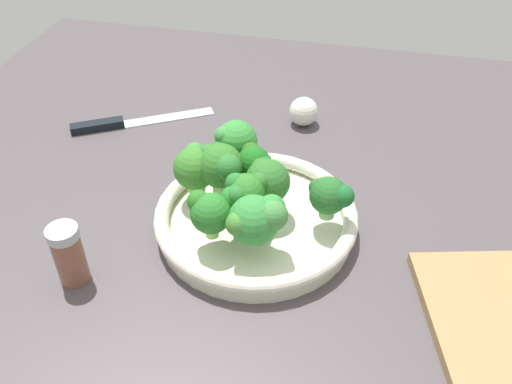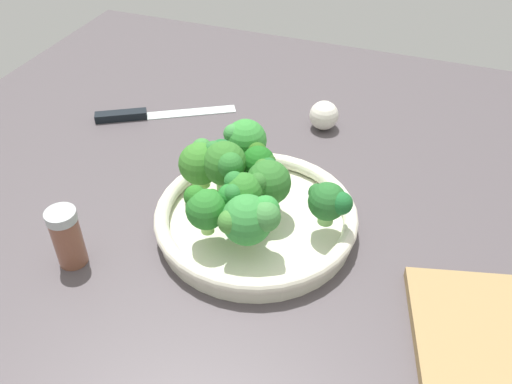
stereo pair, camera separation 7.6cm
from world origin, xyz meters
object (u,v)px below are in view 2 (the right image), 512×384
(broccoli_floret_5, at_px, (244,140))
(broccoli_floret_6, at_px, (250,219))
(broccoli_floret_4, at_px, (201,163))
(broccoli_floret_1, at_px, (328,202))
(bowl, at_px, (256,218))
(cutting_board, at_px, (492,364))
(broccoli_floret_3, at_px, (240,193))
(knife, at_px, (147,114))
(broccoli_floret_0, at_px, (205,207))
(broccoli_floret_2, at_px, (259,163))
(garlic_bulb, at_px, (324,115))
(pepper_shaker, at_px, (67,237))
(broccoli_floret_7, at_px, (268,180))
(broccoli_floret_8, at_px, (224,162))

(broccoli_floret_5, height_order, broccoli_floret_6, broccoli_floret_5)
(broccoli_floret_4, distance_m, broccoli_floret_5, 0.08)
(broccoli_floret_6, bearing_deg, broccoli_floret_1, 130.65)
(bowl, relative_size, broccoli_floret_4, 4.19)
(broccoli_floret_4, xyz_separation_m, cutting_board, (0.15, 0.43, -0.07))
(broccoli_floret_3, relative_size, cutting_board, 0.27)
(broccoli_floret_6, bearing_deg, knife, -131.54)
(broccoli_floret_5, distance_m, cutting_board, 0.45)
(broccoli_floret_0, xyz_separation_m, broccoli_floret_4, (-0.09, -0.05, -0.00))
(knife, bearing_deg, broccoli_floret_2, 60.08)
(broccoli_floret_3, bearing_deg, garlic_bulb, 174.18)
(broccoli_floret_2, height_order, broccoli_floret_5, broccoli_floret_5)
(broccoli_floret_1, bearing_deg, knife, -117.60)
(broccoli_floret_1, distance_m, broccoli_floret_6, 0.11)
(bowl, bearing_deg, pepper_shaker, -54.88)
(bowl, bearing_deg, broccoli_floret_7, 150.97)
(broccoli_floret_2, height_order, broccoli_floret_3, broccoli_floret_3)
(broccoli_floret_5, relative_size, broccoli_floret_7, 0.99)
(broccoli_floret_8, bearing_deg, broccoli_floret_3, 40.87)
(broccoli_floret_2, distance_m, broccoli_floret_3, 0.08)
(broccoli_floret_1, height_order, broccoli_floret_6, broccoli_floret_6)
(bowl, distance_m, broccoli_floret_1, 0.12)
(broccoli_floret_3, distance_m, broccoli_floret_6, 0.05)
(bowl, height_order, broccoli_floret_8, broccoli_floret_8)
(knife, bearing_deg, broccoli_floret_8, 51.88)
(bowl, bearing_deg, cutting_board, 69.47)
(broccoli_floret_7, bearing_deg, knife, -122.32)
(broccoli_floret_3, height_order, broccoli_floret_6, same)
(broccoli_floret_1, xyz_separation_m, broccoli_floret_5, (-0.09, -0.16, 0.01))
(broccoli_floret_1, relative_size, broccoli_floret_8, 0.80)
(broccoli_floret_0, bearing_deg, garlic_bulb, 169.52)
(garlic_bulb, bearing_deg, pepper_shaker, -27.36)
(broccoli_floret_1, relative_size, pepper_shaker, 0.72)
(broccoli_floret_1, relative_size, garlic_bulb, 1.21)
(broccoli_floret_3, distance_m, broccoli_floret_7, 0.05)
(broccoli_floret_1, bearing_deg, broccoli_floret_2, -111.37)
(broccoli_floret_4, height_order, garlic_bulb, broccoli_floret_4)
(pepper_shaker, bearing_deg, broccoli_floret_8, 138.52)
(broccoli_floret_2, height_order, knife, broccoli_floret_2)
(broccoli_floret_2, relative_size, broccoli_floret_7, 0.89)
(garlic_bulb, bearing_deg, broccoli_floret_1, 15.47)
(broccoli_floret_0, relative_size, cutting_board, 0.25)
(broccoli_floret_8, xyz_separation_m, knife, (-0.19, -0.25, -0.08))
(broccoli_floret_6, relative_size, cutting_board, 0.29)
(broccoli_floret_4, bearing_deg, broccoli_floret_2, 108.88)
(broccoli_floret_4, bearing_deg, broccoli_floret_6, 51.03)
(broccoli_floret_7, relative_size, knife, 0.31)
(broccoli_floret_1, relative_size, broccoli_floret_6, 0.82)
(broccoli_floret_3, bearing_deg, broccoli_floret_4, -121.89)
(knife, relative_size, pepper_shaker, 2.70)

